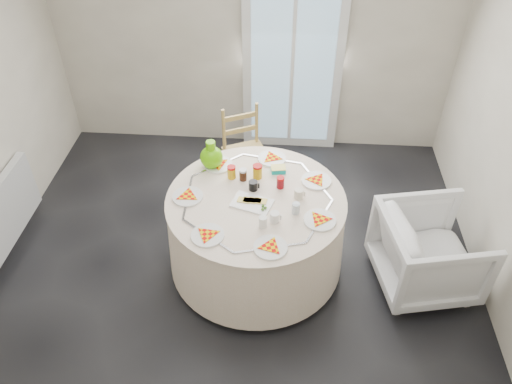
# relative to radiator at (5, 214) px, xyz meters

# --- Properties ---
(floor) EXTENTS (4.00, 4.00, 0.00)m
(floor) POSITION_rel_radiator_xyz_m (1.94, -0.20, -0.38)
(floor) COLOR black
(floor) RESTS_ON ground
(wall_back) EXTENTS (4.00, 0.02, 2.60)m
(wall_back) POSITION_rel_radiator_xyz_m (1.94, 1.80, 0.92)
(wall_back) COLOR #BCB5A3
(wall_back) RESTS_ON floor
(glass_door) EXTENTS (1.00, 0.08, 2.10)m
(glass_door) POSITION_rel_radiator_xyz_m (2.34, 1.75, 0.67)
(glass_door) COLOR silver
(glass_door) RESTS_ON floor
(radiator) EXTENTS (0.07, 1.00, 0.55)m
(radiator) POSITION_rel_radiator_xyz_m (0.00, 0.00, 0.00)
(radiator) COLOR silver
(radiator) RESTS_ON floor
(table) EXTENTS (1.41, 1.41, 0.71)m
(table) POSITION_rel_radiator_xyz_m (2.11, -0.06, -0.01)
(table) COLOR white
(table) RESTS_ON floor
(wooden_chair) EXTENTS (0.50, 0.49, 0.86)m
(wooden_chair) POSITION_rel_radiator_xyz_m (1.94, 0.94, 0.09)
(wooden_chair) COLOR tan
(wooden_chair) RESTS_ON floor
(armchair) EXTENTS (0.82, 0.85, 0.75)m
(armchair) POSITION_rel_radiator_xyz_m (3.46, -0.14, 0.01)
(armchair) COLOR white
(armchair) RESTS_ON floor
(place_settings) EXTENTS (1.32, 1.32, 0.02)m
(place_settings) POSITION_rel_radiator_xyz_m (2.11, -0.06, 0.39)
(place_settings) COLOR white
(place_settings) RESTS_ON table
(jar_cluster) EXTENTS (0.48, 0.30, 0.13)m
(jar_cluster) POSITION_rel_radiator_xyz_m (2.08, 0.14, 0.44)
(jar_cluster) COLOR #AD6316
(jar_cluster) RESTS_ON table
(butter_tub) EXTENTS (0.13, 0.10, 0.05)m
(butter_tub) POSITION_rel_radiator_xyz_m (2.26, 0.29, 0.41)
(butter_tub) COLOR #079D99
(butter_tub) RESTS_ON table
(green_pitcher) EXTENTS (0.22, 0.22, 0.24)m
(green_pitcher) POSITION_rel_radiator_xyz_m (1.72, 0.32, 0.49)
(green_pitcher) COLOR #5AC303
(green_pitcher) RESTS_ON table
(cheese_platter) EXTENTS (0.34, 0.27, 0.04)m
(cheese_platter) POSITION_rel_radiator_xyz_m (2.08, -0.12, 0.39)
(cheese_platter) COLOR white
(cheese_platter) RESTS_ON table
(mugs_glasses) EXTENTS (0.55, 0.55, 0.10)m
(mugs_glasses) POSITION_rel_radiator_xyz_m (2.26, -0.07, 0.43)
(mugs_glasses) COLOR gray
(mugs_glasses) RESTS_ON table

